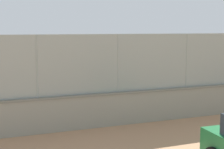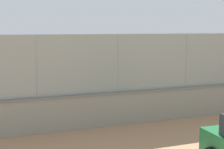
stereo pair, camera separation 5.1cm
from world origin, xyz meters
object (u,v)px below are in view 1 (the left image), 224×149
player_baseline_waiting (121,62)px  courtside_bench (137,102)px  player_foreground_swinging (131,70)px  sports_ball (11,133)px  player_at_service_line (29,95)px

player_baseline_waiting → courtside_bench: (3.70, 12.20, -0.48)m
player_foreground_swinging → player_baseline_waiting: bearing=-103.5°
sports_ball → courtside_bench: bearing=-163.7°
player_foreground_swinging → player_baseline_waiting: 5.66m
player_baseline_waiting → sports_ball: 16.54m
player_at_service_line → player_baseline_waiting: 14.13m
player_at_service_line → player_baseline_waiting: bearing=-125.9°
courtside_bench → player_foreground_swinging: bearing=-109.5°
player_baseline_waiting → courtside_bench: player_baseline_waiting is taller
player_foreground_swinging → courtside_bench: (2.38, 6.70, -0.52)m
player_at_service_line → player_foreground_swinging: player_foreground_swinging is taller
player_baseline_waiting → player_at_service_line: bearing=54.1°
player_at_service_line → courtside_bench: size_ratio=0.98×
courtside_bench → player_baseline_waiting: bearing=-106.9°
player_at_service_line → courtside_bench: 4.68m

